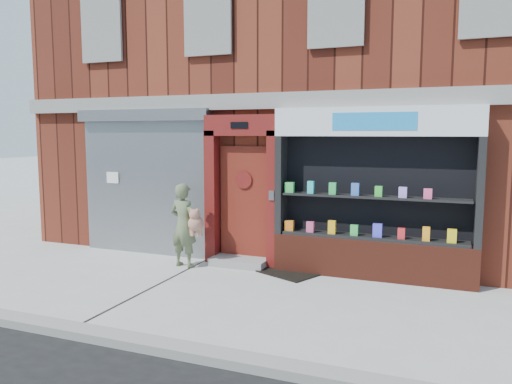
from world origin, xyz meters
The scene contains 8 objects.
ground centered at (0.00, 0.00, 0.00)m, with size 80.00×80.00×0.00m, color #9E9E99.
curb centered at (0.00, -2.15, 0.06)m, with size 60.00×0.30×0.12m, color gray.
building centered at (0.00, 5.99, 4.00)m, with size 12.00×8.16×8.00m.
shutter_bay centered at (-3.00, 1.93, 1.72)m, with size 3.10×0.30×3.04m.
red_door_bay centered at (-0.75, 1.86, 1.46)m, with size 1.52×0.58×2.90m.
pharmacy_bay centered at (1.75, 1.81, 1.37)m, with size 3.50×0.41×3.00m.
woman centered at (-1.69, 1.26, 0.81)m, with size 0.76×0.47×1.61m.
doormat centered at (0.30, 1.53, 0.01)m, with size 1.01×0.70×0.03m, color black.
Camera 1 is at (3.00, -6.95, 2.55)m, focal length 35.00 mm.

